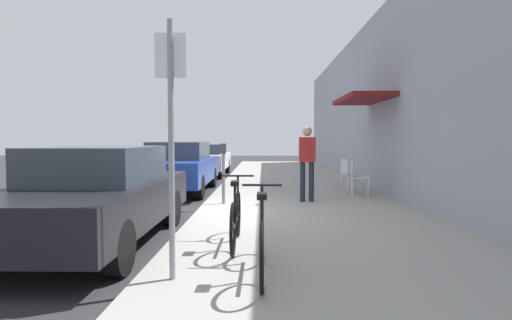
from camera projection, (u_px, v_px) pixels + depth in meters
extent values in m
plane|color=#2D2D30|center=(196.00, 217.00, 8.18)|extent=(60.00, 60.00, 0.00)
cube|color=#9E9B93|center=(301.00, 200.00, 10.14)|extent=(4.50, 32.00, 0.12)
cube|color=#999EA8|center=(402.00, 97.00, 9.97)|extent=(0.30, 32.00, 5.11)
cube|color=maroon|center=(362.00, 99.00, 11.08)|extent=(1.10, 2.80, 0.12)
cube|color=black|center=(96.00, 203.00, 6.02)|extent=(1.80, 4.40, 0.59)
cube|color=#333D47|center=(99.00, 164.00, 6.14)|extent=(1.48, 2.11, 0.52)
cylinder|color=black|center=(171.00, 208.00, 7.39)|extent=(0.22, 0.64, 0.64)
cylinder|color=black|center=(83.00, 207.00, 7.41)|extent=(0.22, 0.64, 0.64)
cylinder|color=black|center=(118.00, 248.00, 4.66)|extent=(0.22, 0.64, 0.64)
cube|color=navy|center=(179.00, 170.00, 11.91)|extent=(1.80, 4.40, 0.64)
cube|color=#333D47|center=(179.00, 150.00, 12.03)|extent=(1.48, 2.11, 0.49)
cylinder|color=black|center=(212.00, 177.00, 13.27)|extent=(0.22, 0.64, 0.64)
cylinder|color=black|center=(163.00, 177.00, 13.30)|extent=(0.22, 0.64, 0.64)
cylinder|color=black|center=(199.00, 187.00, 10.55)|extent=(0.22, 0.64, 0.64)
cylinder|color=black|center=(137.00, 187.00, 10.58)|extent=(0.22, 0.64, 0.64)
cube|color=silver|center=(205.00, 161.00, 17.38)|extent=(1.80, 4.40, 0.59)
cube|color=#333D47|center=(206.00, 149.00, 17.50)|extent=(1.48, 2.11, 0.40)
cylinder|color=black|center=(227.00, 166.00, 18.74)|extent=(0.22, 0.64, 0.64)
cylinder|color=black|center=(192.00, 166.00, 18.77)|extent=(0.22, 0.64, 0.64)
cylinder|color=black|center=(221.00, 171.00, 16.02)|extent=(0.22, 0.64, 0.64)
cylinder|color=black|center=(180.00, 170.00, 16.04)|extent=(0.22, 0.64, 0.64)
cylinder|color=slate|center=(223.00, 179.00, 9.12)|extent=(0.07, 0.07, 1.10)
cube|color=#383D42|center=(223.00, 148.00, 9.08)|extent=(0.12, 0.10, 0.22)
cylinder|color=gray|center=(171.00, 151.00, 4.16)|extent=(0.06, 0.06, 2.60)
cube|color=white|center=(171.00, 55.00, 4.13)|extent=(0.32, 0.02, 0.44)
torus|color=black|center=(238.00, 214.00, 6.07)|extent=(0.04, 0.66, 0.66)
torus|color=black|center=(233.00, 229.00, 5.02)|extent=(0.04, 0.66, 0.66)
cylinder|color=black|center=(236.00, 221.00, 5.54)|extent=(0.04, 1.05, 0.04)
cylinder|color=black|center=(235.00, 204.00, 5.38)|extent=(0.04, 0.04, 0.50)
cube|color=black|center=(235.00, 183.00, 5.36)|extent=(0.10, 0.20, 0.06)
cylinder|color=black|center=(238.00, 195.00, 6.00)|extent=(0.03, 0.03, 0.56)
cylinder|color=black|center=(238.00, 176.00, 5.99)|extent=(0.46, 0.03, 0.03)
torus|color=black|center=(262.00, 232.00, 4.87)|extent=(0.04, 0.66, 0.66)
torus|color=black|center=(262.00, 258.00, 3.83)|extent=(0.04, 0.66, 0.66)
cylinder|color=black|center=(262.00, 243.00, 4.35)|extent=(0.04, 1.05, 0.04)
cylinder|color=black|center=(262.00, 223.00, 4.19)|extent=(0.04, 0.04, 0.50)
cube|color=black|center=(262.00, 196.00, 4.17)|extent=(0.10, 0.20, 0.06)
cylinder|color=black|center=(262.00, 209.00, 4.81)|extent=(0.03, 0.03, 0.56)
cylinder|color=black|center=(262.00, 185.00, 4.80)|extent=(0.46, 0.03, 0.03)
cylinder|color=silver|center=(367.00, 186.00, 10.47)|extent=(0.04, 0.04, 0.45)
cylinder|color=silver|center=(369.00, 188.00, 10.09)|extent=(0.04, 0.04, 0.45)
cylinder|color=silver|center=(352.00, 186.00, 10.53)|extent=(0.04, 0.04, 0.45)
cylinder|color=silver|center=(353.00, 188.00, 10.16)|extent=(0.04, 0.04, 0.45)
cube|color=silver|center=(360.00, 177.00, 10.30)|extent=(0.51, 0.51, 0.03)
cube|color=silver|center=(352.00, 169.00, 10.33)|extent=(0.10, 0.44, 0.40)
cylinder|color=silver|center=(355.00, 182.00, 11.54)|extent=(0.04, 0.04, 0.45)
cylinder|color=silver|center=(361.00, 183.00, 11.17)|extent=(0.04, 0.04, 0.45)
cylinder|color=silver|center=(342.00, 182.00, 11.46)|extent=(0.04, 0.04, 0.45)
cylinder|color=silver|center=(348.00, 184.00, 11.08)|extent=(0.04, 0.04, 0.45)
cube|color=silver|center=(352.00, 174.00, 11.30)|extent=(0.53, 0.53, 0.03)
cube|color=silver|center=(345.00, 167.00, 11.24)|extent=(0.13, 0.43, 0.40)
cylinder|color=#232838|center=(303.00, 182.00, 9.43)|extent=(0.12, 0.12, 0.90)
cylinder|color=#232838|center=(311.00, 182.00, 9.42)|extent=(0.12, 0.12, 0.90)
cube|color=#B22626|center=(307.00, 150.00, 9.39)|extent=(0.36, 0.22, 0.56)
sphere|color=tan|center=(307.00, 131.00, 9.37)|extent=(0.22, 0.22, 0.22)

